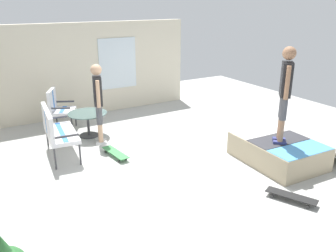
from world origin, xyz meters
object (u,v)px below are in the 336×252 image
skateboard_by_bench (115,153)px  person_skater (285,88)px  patio_bench (55,128)px  patio_table (88,120)px  patio_chair_near_house (58,106)px  person_watching (98,98)px  skateboard_spare (291,196)px  skate_ramp (279,150)px

skateboard_by_bench → person_skater: bearing=-127.0°
patio_bench → patio_table: 1.23m
patio_chair_near_house → person_watching: (-1.30, -0.58, 0.43)m
person_skater → patio_bench: bearing=54.6°
patio_chair_near_house → person_skater: bearing=-142.6°
patio_chair_near_house → skateboard_by_bench: 2.31m
patio_bench → patio_chair_near_house: (1.56, -0.44, -0.00)m
person_watching → skateboard_by_bench: 1.30m
person_watching → person_skater: size_ratio=0.98×
patio_bench → person_skater: size_ratio=0.72×
patio_chair_near_house → skateboard_spare: (-5.18, -2.34, -0.53)m
patio_chair_near_house → patio_table: size_ratio=1.13×
person_watching → patio_bench: bearing=104.3°
person_watching → skateboard_by_bench: (-0.87, 0.01, -0.96)m
patio_table → person_watching: 0.84m
skate_ramp → person_watching: 3.91m
skate_ramp → skateboard_spare: 1.49m
patio_table → person_skater: person_skater is taller
person_skater → skateboard_by_bench: (1.94, 2.57, -1.46)m
skate_ramp → patio_bench: size_ratio=1.45×
patio_bench → patio_chair_near_house: 1.62m
skateboard_by_bench → patio_table: bearing=3.6°
patio_chair_near_house → patio_bench: bearing=164.2°
patio_bench → person_skater: person_skater is taller
patio_bench → skateboard_spare: bearing=-142.4°
person_watching → skateboard_spare: person_watching is taller
patio_table → skateboard_spare: bearing=-157.2°
patio_table → person_watching: (-0.53, -0.10, 0.64)m
patio_table → skateboard_by_bench: patio_table is taller
patio_bench → skateboard_by_bench: size_ratio=1.59×
skate_ramp → skateboard_spare: skate_ramp is taller
patio_chair_near_house → patio_table: (-0.77, -0.48, -0.21)m
skate_ramp → person_skater: 1.31m
skateboard_spare → patio_chair_near_house: bearing=24.3°
skate_ramp → skateboard_by_bench: 3.27m
person_watching → skateboard_by_bench: size_ratio=2.16×
patio_bench → skateboard_spare: patio_bench is taller
patio_table → skateboard_by_bench: (-1.40, -0.09, -0.32)m
patio_table → patio_chair_near_house: bearing=31.9°
patio_bench → patio_chair_near_house: same height
skate_ramp → patio_bench: bearing=56.4°
patio_bench → person_skater: bearing=-125.4°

